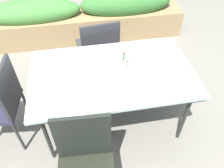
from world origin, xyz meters
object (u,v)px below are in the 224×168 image
chair_far_side (98,47)px  chair_end_left (1,101)px  flower_vase (123,59)px  dining_table (112,76)px  chair_near_left (85,164)px  planter_box (82,18)px

chair_far_side → chair_end_left: chair_end_left is taller
chair_far_side → chair_end_left: (-1.03, -0.76, 0.05)m
chair_end_left → flower_vase: flower_vase is taller
dining_table → chair_near_left: 0.84m
chair_near_left → chair_far_side: bearing=-97.7°
chair_far_side → chair_near_left: 1.53m
chair_end_left → planter_box: 2.00m
chair_near_left → flower_vase: flower_vase is taller
chair_end_left → planter_box: size_ratio=0.30×
chair_far_side → planter_box: chair_far_side is taller
chair_end_left → planter_box: (0.90, 1.77, -0.20)m
flower_vase → planter_box: (-0.28, 1.74, -0.52)m
dining_table → planter_box: (-0.17, 1.76, -0.35)m
chair_far_side → flower_vase: flower_vase is taller
chair_far_side → chair_end_left: 1.28m
chair_far_side → dining_table: bearing=-93.3°
flower_vase → chair_far_side: bearing=101.7°
chair_far_side → flower_vase: bearing=-84.7°
planter_box → chair_far_side: bearing=-82.8°
dining_table → chair_end_left: size_ratio=1.62×
chair_far_side → planter_box: 1.03m
dining_table → flower_vase: size_ratio=6.03×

